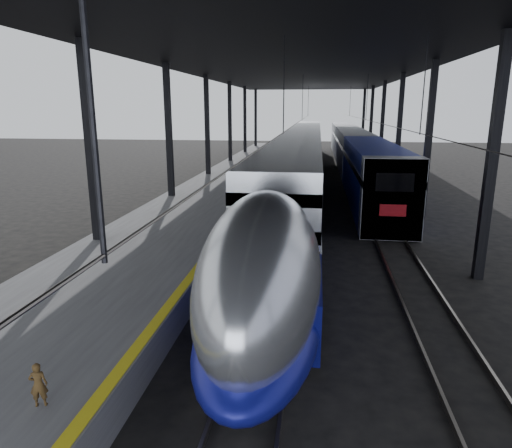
# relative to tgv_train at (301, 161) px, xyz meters

# --- Properties ---
(ground) EXTENTS (160.00, 160.00, 0.00)m
(ground) POSITION_rel_tgv_train_xyz_m (-2.00, -25.85, -2.09)
(ground) COLOR black
(ground) RESTS_ON ground
(platform) EXTENTS (6.00, 80.00, 1.00)m
(platform) POSITION_rel_tgv_train_xyz_m (-5.50, -5.85, -1.59)
(platform) COLOR #4C4C4F
(platform) RESTS_ON ground
(yellow_strip) EXTENTS (0.30, 80.00, 0.01)m
(yellow_strip) POSITION_rel_tgv_train_xyz_m (-2.70, -5.85, -1.09)
(yellow_strip) COLOR gold
(yellow_strip) RESTS_ON platform
(rails) EXTENTS (6.52, 80.00, 0.16)m
(rails) POSITION_rel_tgv_train_xyz_m (2.50, -5.85, -2.01)
(rails) COLOR slate
(rails) RESTS_ON ground
(canopy) EXTENTS (18.00, 75.00, 9.47)m
(canopy) POSITION_rel_tgv_train_xyz_m (-0.10, -5.85, 7.02)
(canopy) COLOR black
(canopy) RESTS_ON ground
(tgv_train) EXTENTS (3.12, 65.20, 4.48)m
(tgv_train) POSITION_rel_tgv_train_xyz_m (0.00, 0.00, 0.00)
(tgv_train) COLOR silver
(tgv_train) RESTS_ON ground
(second_train) EXTENTS (2.98, 56.05, 4.11)m
(second_train) POSITION_rel_tgv_train_xyz_m (5.00, 10.99, -0.01)
(second_train) COLOR navy
(second_train) RESTS_ON ground
(child) EXTENTS (0.37, 0.30, 0.88)m
(child) POSITION_rel_tgv_train_xyz_m (-3.66, -31.61, -0.65)
(child) COLOR #4B3519
(child) RESTS_ON platform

